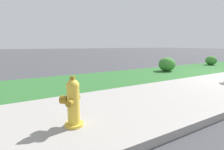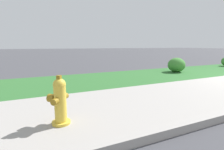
% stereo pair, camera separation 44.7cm
% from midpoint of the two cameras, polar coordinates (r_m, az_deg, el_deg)
% --- Properties ---
extents(grass_verge, '(18.00, 2.77, 0.01)m').
position_cam_midpoint_polar(grass_verge, '(9.06, 22.07, 1.68)').
color(grass_verge, '#2D662D').
rests_on(grass_verge, ground).
extents(fire_hydrant_across_street, '(0.33, 0.33, 0.74)m').
position_cam_midpoint_polar(fire_hydrant_across_street, '(2.60, -17.56, -8.71)').
color(fire_hydrant_across_street, gold).
rests_on(fire_hydrant_across_street, ground).
extents(shrub_bush_far_verge, '(0.73, 0.73, 0.62)m').
position_cam_midpoint_polar(shrub_bush_far_verge, '(8.15, 16.02, 3.37)').
color(shrub_bush_far_verge, '#3D7F33').
rests_on(shrub_bush_far_verge, ground).
extents(shrub_bush_near_lamp, '(0.63, 0.63, 0.53)m').
position_cam_midpoint_polar(shrub_bush_near_lamp, '(11.81, 28.72, 4.18)').
color(shrub_bush_near_lamp, '#3D7F33').
rests_on(shrub_bush_near_lamp, ground).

